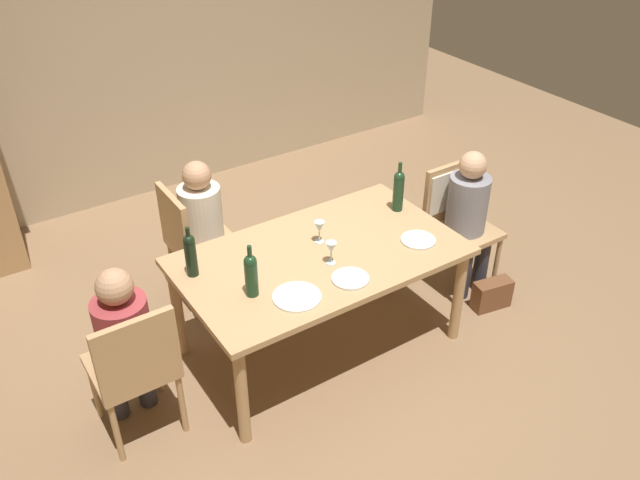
# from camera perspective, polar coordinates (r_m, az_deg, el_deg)

# --- Properties ---
(ground_plane) EXTENTS (10.00, 10.00, 0.00)m
(ground_plane) POSITION_cam_1_polar(r_m,az_deg,el_deg) (4.55, -0.00, -8.88)
(ground_plane) COLOR #846647
(rear_room_partition) EXTENTS (6.40, 0.12, 2.70)m
(rear_room_partition) POSITION_cam_1_polar(r_m,az_deg,el_deg) (6.07, -14.81, 15.98)
(rear_room_partition) COLOR tan
(rear_room_partition) RESTS_ON ground_plane
(dining_table) EXTENTS (1.75, 1.02, 0.74)m
(dining_table) POSITION_cam_1_polar(r_m,az_deg,el_deg) (4.13, -0.00, -2.08)
(dining_table) COLOR tan
(dining_table) RESTS_ON ground_plane
(chair_left_end) EXTENTS (0.44, 0.44, 0.92)m
(chair_left_end) POSITION_cam_1_polar(r_m,az_deg,el_deg) (3.76, -15.66, -10.35)
(chair_left_end) COLOR tan
(chair_left_end) RESTS_ON ground_plane
(chair_far_left) EXTENTS (0.44, 0.44, 0.92)m
(chair_far_left) POSITION_cam_1_polar(r_m,az_deg,el_deg) (4.68, -10.97, 0.09)
(chair_far_left) COLOR tan
(chair_far_left) RESTS_ON ground_plane
(chair_right_end) EXTENTS (0.44, 0.46, 0.92)m
(chair_right_end) POSITION_cam_1_polar(r_m,az_deg,el_deg) (4.93, 11.46, 2.68)
(chair_right_end) COLOR tan
(chair_right_end) RESTS_ON ground_plane
(person_woman_host) EXTENTS (0.29, 0.34, 1.11)m
(person_woman_host) POSITION_cam_1_polar(r_m,az_deg,el_deg) (3.77, -16.50, -8.11)
(person_woman_host) COLOR #33333D
(person_woman_host) RESTS_ON ground_plane
(person_man_bearded) EXTENTS (0.34, 0.29, 1.10)m
(person_man_bearded) POSITION_cam_1_polar(r_m,az_deg,el_deg) (4.66, -9.85, 1.62)
(person_man_bearded) COLOR #33333D
(person_man_bearded) RESTS_ON ground_plane
(person_man_guest) EXTENTS (0.29, 0.33, 1.10)m
(person_man_guest) POSITION_cam_1_polar(r_m,az_deg,el_deg) (4.82, 12.72, 2.36)
(person_man_guest) COLOR #33333D
(person_man_guest) RESTS_ON ground_plane
(wine_bottle_tall_green) EXTENTS (0.07, 0.07, 0.32)m
(wine_bottle_tall_green) POSITION_cam_1_polar(r_m,az_deg,el_deg) (3.90, -11.09, -1.16)
(wine_bottle_tall_green) COLOR black
(wine_bottle_tall_green) RESTS_ON dining_table
(wine_bottle_dark_red) EXTENTS (0.07, 0.07, 0.36)m
(wine_bottle_dark_red) POSITION_cam_1_polar(r_m,az_deg,el_deg) (4.49, 6.78, 4.35)
(wine_bottle_dark_red) COLOR #19381E
(wine_bottle_dark_red) RESTS_ON dining_table
(wine_bottle_short_olive) EXTENTS (0.07, 0.07, 0.33)m
(wine_bottle_short_olive) POSITION_cam_1_polar(r_m,az_deg,el_deg) (3.69, -5.96, -2.90)
(wine_bottle_short_olive) COLOR #19381E
(wine_bottle_short_olive) RESTS_ON dining_table
(wine_glass_near_left) EXTENTS (0.07, 0.07, 0.15)m
(wine_glass_near_left) POSITION_cam_1_polar(r_m,az_deg,el_deg) (3.94, 0.94, -0.74)
(wine_glass_near_left) COLOR silver
(wine_glass_near_left) RESTS_ON dining_table
(wine_glass_centre) EXTENTS (0.07, 0.07, 0.15)m
(wine_glass_centre) POSITION_cam_1_polar(r_m,az_deg,el_deg) (4.14, -0.06, 1.07)
(wine_glass_centre) COLOR silver
(wine_glass_centre) RESTS_ON dining_table
(dinner_plate_host) EXTENTS (0.28, 0.28, 0.01)m
(dinner_plate_host) POSITION_cam_1_polar(r_m,az_deg,el_deg) (3.73, -2.00, -4.91)
(dinner_plate_host) COLOR white
(dinner_plate_host) RESTS_ON dining_table
(dinner_plate_guest_left) EXTENTS (0.22, 0.22, 0.01)m
(dinner_plate_guest_left) POSITION_cam_1_polar(r_m,az_deg,el_deg) (3.87, 2.62, -3.34)
(dinner_plate_guest_left) COLOR silver
(dinner_plate_guest_left) RESTS_ON dining_table
(dinner_plate_guest_right) EXTENTS (0.22, 0.22, 0.01)m
(dinner_plate_guest_right) POSITION_cam_1_polar(r_m,az_deg,el_deg) (4.24, 8.45, -0.00)
(dinner_plate_guest_right) COLOR silver
(dinner_plate_guest_right) RESTS_ON dining_table
(handbag) EXTENTS (0.30, 0.17, 0.22)m
(handbag) POSITION_cam_1_polar(r_m,az_deg,el_deg) (4.94, 14.58, -4.55)
(handbag) COLOR brown
(handbag) RESTS_ON ground_plane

